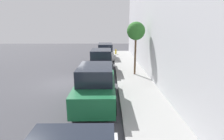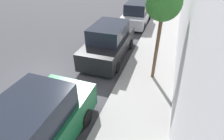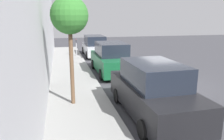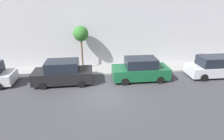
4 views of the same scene
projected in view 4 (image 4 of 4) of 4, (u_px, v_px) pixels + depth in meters
The scene contains 7 objects.
ground_plane at pixel (105, 94), 13.04m from camera, with size 60.00×60.00×0.00m, color #38383D.
sidewalk at pixel (102, 69), 17.39m from camera, with size 2.52×32.00×0.15m.
parked_minivan_nearest at pixel (215, 67), 15.71m from camera, with size 2.02×4.91×1.90m.
parked_suv_second at pixel (140, 70), 15.05m from camera, with size 2.08×4.81×1.98m.
parked_suv_third at pixel (63, 73), 14.39m from camera, with size 2.08×4.83×1.98m.
parking_meter_near at pixel (200, 59), 17.22m from camera, with size 0.11×0.15×1.51m.
street_tree at pixel (81, 34), 16.10m from camera, with size 1.41×1.41×4.16m.
Camera 4 is at (-11.35, 0.73, 6.65)m, focal length 28.00 mm.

